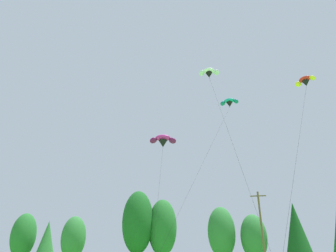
{
  "coord_description": "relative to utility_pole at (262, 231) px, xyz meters",
  "views": [
    {
      "loc": [
        3.38,
        -6.08,
        2.68
      ],
      "look_at": [
        -1.54,
        20.06,
        14.12
      ],
      "focal_mm": 32.56,
      "sensor_mm": 36.0,
      "label": 1
    }
  ],
  "objects": [
    {
      "name": "parafoil_kite_far_magenta",
      "position": [
        -12.08,
        -8.69,
        10.74
      ],
      "size": [
        3.65,
        9.11,
        15.93
      ],
      "color": "#D12893"
    },
    {
      "name": "parafoil_kite_mid_red_yellow",
      "position": [
        4.44,
        -16.05,
        13.48
      ],
      "size": [
        7.29,
        9.79,
        18.3
      ],
      "color": "red"
    },
    {
      "name": "parafoil_kite_high_teal",
      "position": [
        -2.89,
        -1.92,
        19.0
      ],
      "size": [
        9.93,
        15.77,
        23.96
      ],
      "color": "teal"
    },
    {
      "name": "parafoil_kite_low_white",
      "position": [
        -5.4,
        -14.51,
        16.69
      ],
      "size": [
        4.84,
        10.9,
        21.54
      ],
      "color": "white"
    },
    {
      "name": "treeline_tree_h",
      "position": [
        6.05,
        8.18,
        0.87
      ],
      "size": [
        3.97,
        3.97,
        10.79
      ],
      "color": "#472D19",
      "rests_on": "ground_plane"
    },
    {
      "name": "utility_pole",
      "position": [
        0.0,
        0.0,
        0.0
      ],
      "size": [
        2.2,
        0.26,
        11.23
      ],
      "color": "brown",
      "rests_on": "ground_plane"
    },
    {
      "name": "treeline_tree_c",
      "position": [
        -32.53,
        9.8,
        -0.02
      ],
      "size": [
        4.42,
        4.42,
        9.69
      ],
      "color": "#472D19",
      "rests_on": "ground_plane"
    },
    {
      "name": "treeline_tree_g",
      "position": [
        -0.42,
        10.2,
        -0.23
      ],
      "size": [
        4.32,
        4.32,
        9.35
      ],
      "color": "#472D19",
      "rests_on": "ground_plane"
    },
    {
      "name": "treeline_tree_f",
      "position": [
        -5.7,
        11.02,
        0.68
      ],
      "size": [
        4.73,
        4.73,
        10.84
      ],
      "color": "#472D19",
      "rests_on": "ground_plane"
    },
    {
      "name": "treeline_tree_b",
      "position": [
        -38.51,
        10.87,
        -0.19
      ],
      "size": [
        3.6,
        3.6,
        9.1
      ],
      "color": "#472D19",
      "rests_on": "ground_plane"
    },
    {
      "name": "treeline_tree_d",
      "position": [
        -20.54,
        10.16,
        2.6
      ],
      "size": [
        5.58,
        5.58,
        14.01
      ],
      "color": "#472D19",
      "rests_on": "ground_plane"
    },
    {
      "name": "treeline_tree_a",
      "position": [
        -43.58,
        10.89,
        0.55
      ],
      "size": [
        4.67,
        4.67,
        10.63
      ],
      "color": "#472D19",
      "rests_on": "ground_plane"
    },
    {
      "name": "treeline_tree_e",
      "position": [
        -16.28,
        11.72,
        1.74
      ],
      "size": [
        5.2,
        5.2,
        12.59
      ],
      "color": "#472D19",
      "rests_on": "ground_plane"
    }
  ]
}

